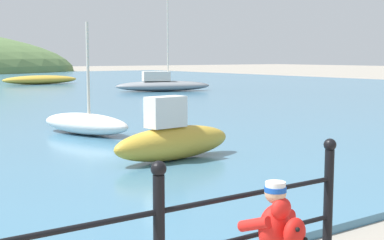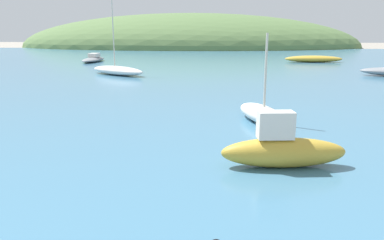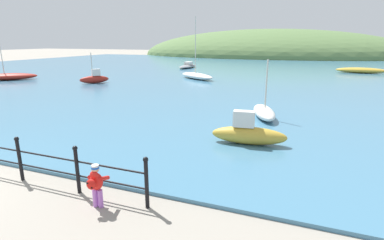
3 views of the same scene
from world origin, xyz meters
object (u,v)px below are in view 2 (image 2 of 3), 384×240
(boat_far_left, at_px, (117,70))
(boat_red_dinghy, at_px, (93,59))
(boat_mid_harbor, at_px, (313,59))
(boat_green_fishing, at_px, (282,149))
(boat_white_sailboat, at_px, (262,114))

(boat_far_left, bearing_deg, boat_red_dinghy, 116.24)
(boat_mid_harbor, height_order, boat_red_dinghy, boat_red_dinghy)
(boat_far_left, height_order, boat_green_fishing, boat_far_left)
(boat_mid_harbor, xyz_separation_m, boat_green_fishing, (-7.10, -27.61, 0.08))
(boat_green_fishing, bearing_deg, boat_far_left, 115.97)
(boat_red_dinghy, height_order, boat_far_left, boat_far_left)
(boat_white_sailboat, bearing_deg, boat_red_dinghy, 119.82)
(boat_white_sailboat, height_order, boat_green_fishing, boat_white_sailboat)
(boat_red_dinghy, distance_m, boat_green_fishing, 29.62)
(boat_red_dinghy, bearing_deg, boat_white_sailboat, -60.18)
(boat_white_sailboat, distance_m, boat_green_fishing, 3.91)
(boat_mid_harbor, xyz_separation_m, boat_white_sailboat, (-7.11, -23.71, -0.03))
(boat_green_fishing, bearing_deg, boat_mid_harbor, 75.58)
(boat_white_sailboat, xyz_separation_m, boat_far_left, (-7.93, 12.38, 0.03))
(boat_far_left, bearing_deg, boat_white_sailboat, -57.37)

